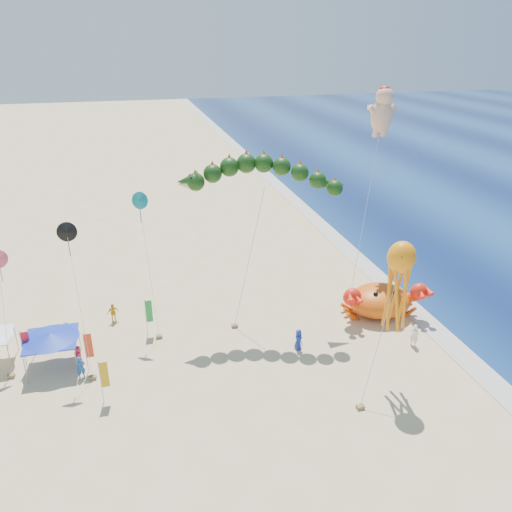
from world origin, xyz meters
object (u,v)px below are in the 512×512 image
at_px(cherub_kite, 382,111).
at_px(octopus_kite, 399,279).
at_px(dragon_kite, 262,180).
at_px(canopy_blue, 50,336).
at_px(crab_inflatable, 380,300).

height_order(cherub_kite, octopus_kite, cherub_kite).
bearing_deg(dragon_kite, canopy_blue, -170.81).
xyz_separation_m(dragon_kite, canopy_blue, (-16.11, -2.61, -9.47)).
height_order(dragon_kite, cherub_kite, cherub_kite).
relative_size(dragon_kite, octopus_kite, 1.29).
distance_m(dragon_kite, canopy_blue, 18.86).
relative_size(crab_inflatable, canopy_blue, 1.88).
bearing_deg(cherub_kite, octopus_kite, -110.70).
distance_m(crab_inflatable, canopy_blue, 25.97).
xyz_separation_m(crab_inflatable, dragon_kite, (-9.83, 1.97, 10.51)).
relative_size(crab_inflatable, cherub_kite, 0.40).
height_order(crab_inflatable, octopus_kite, octopus_kite).
bearing_deg(octopus_kite, dragon_kite, 121.65).
bearing_deg(cherub_kite, crab_inflatable, -105.62).
xyz_separation_m(dragon_kite, octopus_kite, (6.19, -10.05, -4.18)).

